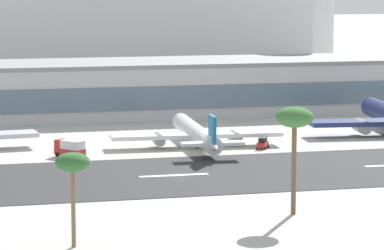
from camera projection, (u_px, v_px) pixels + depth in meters
name	position (u px, v px, depth m)	size (l,w,h in m)	color
ground_plane	(177.00, 176.00, 176.76)	(1400.00, 1400.00, 0.00)	#B2AFA8
runway_strip	(176.00, 175.00, 177.44)	(800.00, 35.02, 0.08)	#2D2D30
runway_centreline_dash_4	(174.00, 175.00, 177.35)	(12.00, 1.20, 0.01)	white
terminal_building	(141.00, 88.00, 255.70)	(218.75, 27.10, 13.07)	#B7BABC
distant_hotel_block	(150.00, 6.00, 399.52)	(130.66, 34.46, 44.77)	#BCBCC1
airliner_blue_tail_gate_1	(197.00, 134.00, 206.26)	(34.41, 39.57, 8.26)	silver
service_box_truck_0	(70.00, 148.00, 195.18)	(5.64, 6.18, 3.25)	#B2231E
service_baggage_tug_1	(263.00, 143.00, 205.03)	(3.13, 3.55, 2.20)	#B2231E
palm_tree_0	(73.00, 165.00, 129.25)	(4.34, 4.34, 11.96)	brown
palm_tree_2	(294.00, 121.00, 146.90)	(5.33, 5.33, 15.38)	brown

